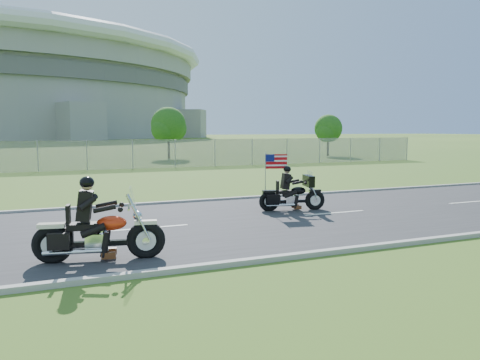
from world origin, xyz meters
name	(u,v)px	position (x,y,z in m)	size (l,w,h in m)	color
ground	(217,224)	(0.00, 0.00, 0.00)	(420.00, 420.00, 0.00)	#325219
road	(217,223)	(0.00, 0.00, 0.02)	(120.00, 8.00, 0.04)	#28282B
curb_north	(180,202)	(0.00, 4.05, 0.05)	(120.00, 0.18, 0.12)	#9E9B93
curb_south	(283,258)	(0.00, -4.05, 0.05)	(120.00, 0.18, 0.12)	#9E9B93
fence	(38,156)	(-5.00, 20.00, 1.00)	(60.00, 0.03, 2.00)	gray
tree_fence_near	(169,126)	(6.04, 30.04, 2.97)	(3.52, 3.28, 4.75)	#382316
tree_fence_far	(328,130)	(22.04, 28.03, 2.64)	(3.08, 2.87, 4.20)	#382316
motorcycle_lead	(98,235)	(-3.58, -2.73, 0.56)	(2.65, 0.96, 1.79)	black
motorcycle_follow	(292,196)	(2.99, 1.00, 0.52)	(2.23, 0.95, 1.88)	black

